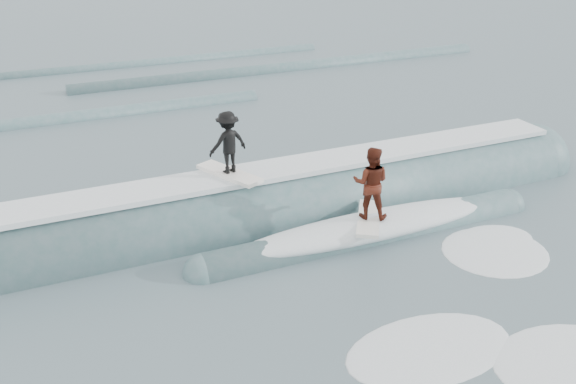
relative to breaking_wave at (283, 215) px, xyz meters
name	(u,v)px	position (x,y,z in m)	size (l,w,h in m)	color
ground	(325,269)	(-0.18, -2.93, -0.04)	(160.00, 160.00, 0.00)	#40565E
breaking_wave	(283,215)	(0.00, 0.00, 0.00)	(20.77, 4.10, 2.65)	#3B6163
surfer_black	(228,145)	(-1.42, 0.22, 2.19)	(1.33, 2.05, 1.73)	white
surfer_red	(371,186)	(1.55, -1.98, 1.42)	(1.54, 1.98, 1.98)	white
whitewater	(439,305)	(1.42, -5.27, -0.04)	(15.53, 7.23, 0.10)	white
far_swells	(164,85)	(0.30, 14.72, -0.04)	(36.53, 8.65, 0.80)	#3B6163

